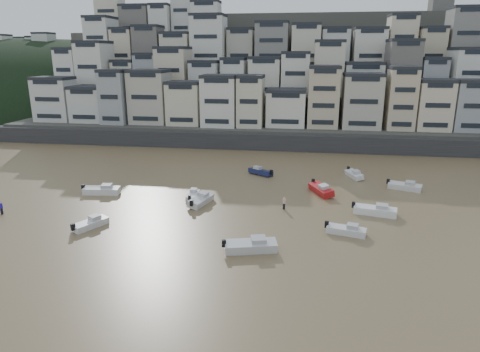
% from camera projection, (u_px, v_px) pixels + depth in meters
% --- Properties ---
extents(ground, '(400.00, 400.00, 0.00)m').
position_uv_depth(ground, '(88.00, 330.00, 32.76)').
color(ground, olive).
rests_on(ground, ground).
extents(sea_strip, '(340.00, 340.00, 0.00)m').
position_uv_depth(sea_strip, '(14.00, 101.00, 186.33)').
color(sea_strip, '#404F5B').
rests_on(sea_strip, ground).
extents(harbor_wall, '(140.00, 3.00, 3.50)m').
position_uv_depth(harbor_wall, '(277.00, 142.00, 92.54)').
color(harbor_wall, '#38383A').
rests_on(harbor_wall, ground).
extents(hillside, '(141.04, 66.00, 50.00)m').
position_uv_depth(hillside, '(303.00, 78.00, 126.53)').
color(hillside, '#4C4C47').
rests_on(hillside, ground).
extents(headland, '(216.00, 135.00, 53.33)m').
position_uv_depth(headland, '(32.00, 104.00, 174.66)').
color(headland, black).
rests_on(headland, ground).
extents(boat_a, '(6.36, 3.45, 1.65)m').
position_uv_depth(boat_a, '(251.00, 244.00, 45.39)').
color(boat_a, silver).
rests_on(boat_a, ground).
extents(boat_b, '(5.16, 2.77, 1.34)m').
position_uv_depth(boat_b, '(346.00, 229.00, 49.79)').
color(boat_b, silver).
rests_on(boat_b, ground).
extents(boat_c, '(3.17, 5.81, 1.51)m').
position_uv_depth(boat_c, '(201.00, 199.00, 59.59)').
color(boat_c, silver).
rests_on(boat_c, ground).
extents(boat_d, '(6.17, 3.11, 1.61)m').
position_uv_depth(boat_d, '(375.00, 209.00, 55.77)').
color(boat_d, white).
rests_on(boat_d, ground).
extents(boat_e, '(4.21, 6.15, 1.60)m').
position_uv_depth(boat_e, '(321.00, 188.00, 64.09)').
color(boat_e, '#AC1517').
rests_on(boat_e, ground).
extents(boat_f, '(1.63, 4.47, 1.20)m').
position_uv_depth(boat_f, '(193.00, 194.00, 62.11)').
color(boat_f, white).
rests_on(boat_f, ground).
extents(boat_g, '(5.59, 3.51, 1.45)m').
position_uv_depth(boat_g, '(405.00, 185.00, 65.89)').
color(boat_g, silver).
rests_on(boat_g, ground).
extents(boat_h, '(5.03, 4.07, 1.35)m').
position_uv_depth(boat_h, '(261.00, 171.00, 74.07)').
color(boat_h, '#151B44').
rests_on(boat_h, ground).
extents(boat_i, '(3.20, 5.23, 1.35)m').
position_uv_depth(boat_i, '(354.00, 174.00, 72.28)').
color(boat_i, silver).
rests_on(boat_i, ground).
extents(boat_j, '(3.69, 5.08, 1.34)m').
position_uv_depth(boat_j, '(90.00, 222.00, 51.68)').
color(boat_j, white).
rests_on(boat_j, ground).
extents(boat_k, '(6.04, 2.56, 1.60)m').
position_uv_depth(boat_k, '(102.00, 189.00, 63.87)').
color(boat_k, white).
rests_on(boat_k, ground).
extents(person_blue, '(0.44, 0.44, 1.74)m').
position_uv_depth(person_blue, '(1.00, 208.00, 55.94)').
color(person_blue, '#2817B1').
rests_on(person_blue, ground).
extents(person_pink, '(0.44, 0.44, 1.74)m').
position_uv_depth(person_pink, '(284.00, 203.00, 57.70)').
color(person_pink, beige).
rests_on(person_pink, ground).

